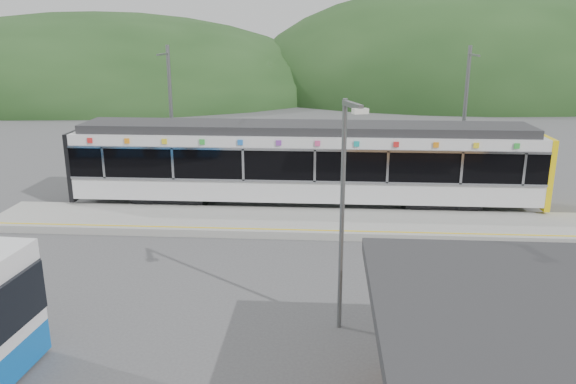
{
  "coord_description": "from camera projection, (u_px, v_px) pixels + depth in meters",
  "views": [
    {
      "loc": [
        0.5,
        -18.19,
        7.6
      ],
      "look_at": [
        -0.79,
        1.0,
        2.09
      ],
      "focal_mm": 35.0,
      "sensor_mm": 36.0,
      "label": 1
    }
  ],
  "objects": [
    {
      "name": "yellow_line",
      "position": [
        310.0,
        230.0,
        21.41
      ],
      "size": [
        26.0,
        0.1,
        0.01
      ],
      "primitive_type": "cube",
      "color": "yellow",
      "rests_on": "platform"
    },
    {
      "name": "platform",
      "position": [
        311.0,
        223.0,
        22.7
      ],
      "size": [
        26.0,
        3.2,
        0.3
      ],
      "primitive_type": "cube",
      "color": "#9E9E99",
      "rests_on": "ground"
    },
    {
      "name": "ground",
      "position": [
        309.0,
        258.0,
        19.57
      ],
      "size": [
        120.0,
        120.0,
        0.0
      ],
      "primitive_type": "plane",
      "color": "#4C4C4F",
      "rests_on": "ground"
    },
    {
      "name": "catenary_mast_west",
      "position": [
        171.0,
        116.0,
        27.23
      ],
      "size": [
        0.18,
        1.8,
        7.0
      ],
      "color": "slate",
      "rests_on": "ground"
    },
    {
      "name": "catenary_mast_east",
      "position": [
        464.0,
        119.0,
        26.32
      ],
      "size": [
        0.18,
        1.8,
        7.0
      ],
      "color": "slate",
      "rests_on": "ground"
    },
    {
      "name": "train",
      "position": [
        305.0,
        162.0,
        24.78
      ],
      "size": [
        20.44,
        3.01,
        3.74
      ],
      "color": "black",
      "rests_on": "ground"
    },
    {
      "name": "hills",
      "position": [
        456.0,
        214.0,
        24.24
      ],
      "size": [
        146.0,
        149.0,
        26.0
      ],
      "color": "#1E3D19",
      "rests_on": "ground"
    },
    {
      "name": "lamp_post",
      "position": [
        343.0,
        198.0,
        13.89
      ],
      "size": [
        0.46,
        1.11,
        6.07
      ],
      "rotation": [
        0.0,
        0.0,
        0.35
      ],
      "color": "slate",
      "rests_on": "ground"
    }
  ]
}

